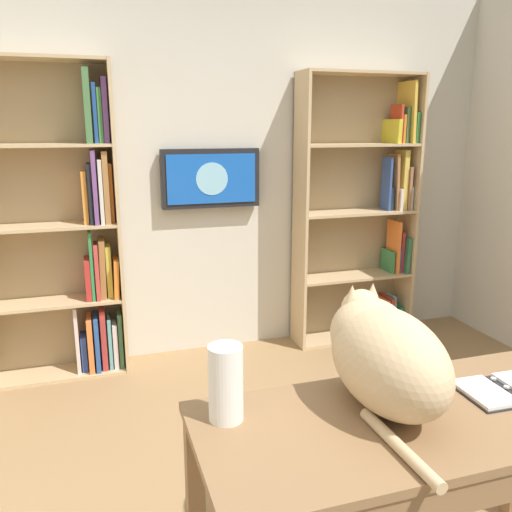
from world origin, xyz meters
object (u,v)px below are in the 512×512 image
at_px(wall_mounted_tv, 211,178).
at_px(desk, 423,449).
at_px(paper_towel_roll, 226,383).
at_px(coffee_mug, 429,364).
at_px(bookshelf_left, 366,213).
at_px(open_binder, 506,389).
at_px(cat, 382,351).
at_px(bookshelf_right, 69,236).

distance_m(wall_mounted_tv, desk, 2.52).
relative_size(paper_towel_roll, coffee_mug, 2.59).
relative_size(bookshelf_left, open_binder, 6.11).
xyz_separation_m(bookshelf_left, cat, (1.16, 2.22, -0.06)).
bearing_deg(paper_towel_roll, bookshelf_left, -127.73).
distance_m(bookshelf_left, paper_towel_roll, 2.75).
bearing_deg(wall_mounted_tv, paper_towel_roll, 78.26).
bearing_deg(paper_towel_roll, open_binder, 172.88).
relative_size(cat, open_binder, 2.07).
xyz_separation_m(bookshelf_left, paper_towel_roll, (1.68, 2.17, -0.12)).
height_order(bookshelf_right, coffee_mug, bookshelf_right).
distance_m(bookshelf_left, wall_mounted_tv, 1.25).
relative_size(wall_mounted_tv, cat, 1.02).
bearing_deg(bookshelf_right, cat, 115.17).
distance_m(desk, open_binder, 0.39).
relative_size(bookshelf_right, desk, 1.40).
distance_m(cat, open_binder, 0.50).
relative_size(cat, paper_towel_roll, 2.79).
height_order(cat, open_binder, cat).
height_order(open_binder, coffee_mug, coffee_mug).
xyz_separation_m(cat, open_binder, (-0.46, 0.07, -0.18)).
bearing_deg(open_binder, paper_towel_roll, -7.12).
xyz_separation_m(bookshelf_left, open_binder, (0.70, 2.29, -0.24)).
distance_m(paper_towel_roll, coffee_mug, 0.80).
relative_size(bookshelf_right, open_binder, 6.19).
distance_m(desk, paper_towel_roll, 0.68).
xyz_separation_m(wall_mounted_tv, cat, (-0.05, 2.30, -0.36)).
height_order(desk, paper_towel_roll, paper_towel_roll).
bearing_deg(bookshelf_left, coffee_mug, 67.26).
xyz_separation_m(bookshelf_right, wall_mounted_tv, (-0.99, -0.08, 0.34)).
bearing_deg(coffee_mug, cat, 22.71).
distance_m(bookshelf_left, desk, 2.60).
bearing_deg(cat, bookshelf_left, -117.56).
relative_size(bookshelf_left, desk, 1.38).
bearing_deg(cat, paper_towel_roll, -5.52).
xyz_separation_m(desk, cat, (0.09, -0.13, 0.30)).
height_order(wall_mounted_tv, paper_towel_roll, wall_mounted_tv).
distance_m(bookshelf_right, paper_towel_roll, 2.23).
bearing_deg(bookshelf_right, coffee_mug, 122.12).
xyz_separation_m(open_binder, coffee_mug, (0.19, -0.19, 0.04)).
bearing_deg(cat, desk, 126.10).
bearing_deg(coffee_mug, bookshelf_right, -57.88).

